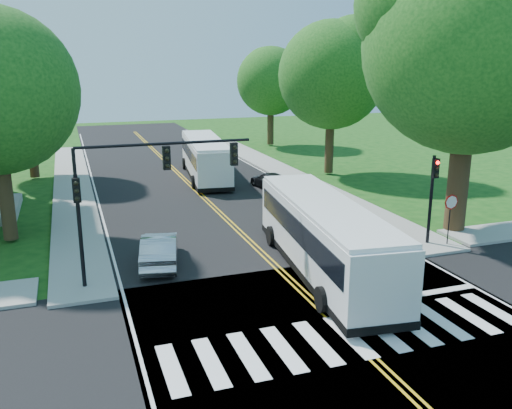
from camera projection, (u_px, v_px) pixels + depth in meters
name	position (u px, v px, depth m)	size (l,w,h in m)	color
ground	(343.00, 330.00, 18.55)	(140.00, 140.00, 0.00)	#104010
road	(210.00, 204.00, 34.97)	(14.00, 96.00, 0.01)	black
cross_road	(343.00, 330.00, 18.55)	(60.00, 12.00, 0.01)	black
center_line	(196.00, 190.00, 38.62)	(0.36, 70.00, 0.01)	gold
edge_line_w	(97.00, 198.00, 36.45)	(0.12, 70.00, 0.01)	silver
edge_line_e	(284.00, 183.00, 40.79)	(0.12, 70.00, 0.01)	silver
crosswalk	(350.00, 336.00, 18.09)	(12.60, 3.00, 0.01)	silver
stop_bar	(403.00, 297.00, 21.12)	(6.60, 0.40, 0.01)	silver
sidewalk_nw	(73.00, 189.00, 38.69)	(2.60, 40.00, 0.15)	gray
sidewalk_ne	(287.00, 174.00, 43.99)	(2.60, 40.00, 0.15)	gray
tree_ne_big	(471.00, 47.00, 26.89)	(10.80, 10.80, 14.91)	#352715
tree_west_far	(26.00, 88.00, 40.62)	(7.60, 7.60, 10.67)	#352715
tree_east_mid	(332.00, 75.00, 42.10)	(8.40, 8.40, 11.93)	#352715
tree_east_far	(271.00, 81.00, 57.28)	(7.20, 7.20, 10.34)	#352715
signal_nw	(138.00, 180.00, 21.43)	(7.15, 0.46, 5.66)	black
signal_ne	(433.00, 188.00, 26.28)	(0.30, 0.46, 4.40)	black
stop_sign	(451.00, 207.00, 26.36)	(0.76, 0.08, 2.53)	black
bus_lead	(324.00, 236.00, 23.22)	(4.04, 12.36, 3.14)	silver
bus_follow	(205.00, 157.00, 42.45)	(3.95, 12.05, 3.06)	silver
hatchback	(160.00, 249.00, 24.30)	(1.54, 4.43, 1.46)	silver
suv	(311.00, 195.00, 34.13)	(2.44, 5.28, 1.47)	#B5B7BC
dark_sedan	(270.00, 181.00, 38.99)	(1.62, 3.99, 1.16)	black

